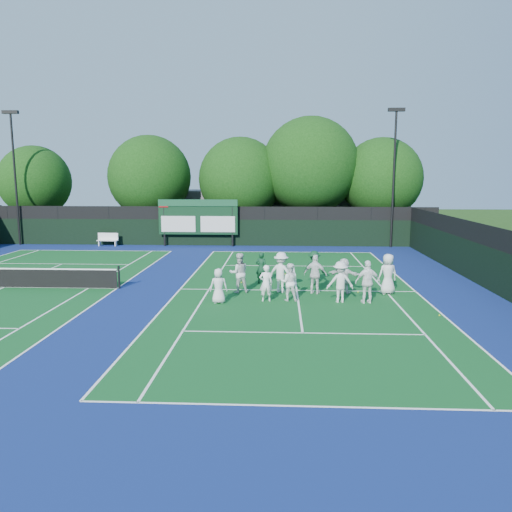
{
  "coord_description": "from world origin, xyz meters",
  "views": [
    {
      "loc": [
        -0.79,
        -21.77,
        5.29
      ],
      "look_at": [
        -2.0,
        3.0,
        1.3
      ],
      "focal_mm": 35.0,
      "sensor_mm": 36.0,
      "label": 1
    }
  ],
  "objects_px": {
    "coach_left": "(261,268)",
    "bench": "(108,239)",
    "scoreboard": "(198,217)",
    "tennis_net": "(4,277)"
  },
  "relations": [
    {
      "from": "coach_left",
      "to": "bench",
      "type": "bearing_deg",
      "value": -32.09
    },
    {
      "from": "scoreboard",
      "to": "coach_left",
      "type": "distance_m",
      "value": 14.21
    },
    {
      "from": "scoreboard",
      "to": "tennis_net",
      "type": "height_order",
      "value": "scoreboard"
    },
    {
      "from": "scoreboard",
      "to": "bench",
      "type": "height_order",
      "value": "scoreboard"
    },
    {
      "from": "scoreboard",
      "to": "coach_left",
      "type": "height_order",
      "value": "scoreboard"
    },
    {
      "from": "scoreboard",
      "to": "tennis_net",
      "type": "xyz_separation_m",
      "value": [
        -6.99,
        -14.59,
        -1.7
      ]
    },
    {
      "from": "scoreboard",
      "to": "coach_left",
      "type": "xyz_separation_m",
      "value": [
        5.3,
        -13.11,
        -1.4
      ]
    },
    {
      "from": "bench",
      "to": "coach_left",
      "type": "bearing_deg",
      "value": -46.53
    },
    {
      "from": "scoreboard",
      "to": "coach_left",
      "type": "bearing_deg",
      "value": -67.98
    },
    {
      "from": "scoreboard",
      "to": "bench",
      "type": "bearing_deg",
      "value": -178.23
    }
  ]
}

